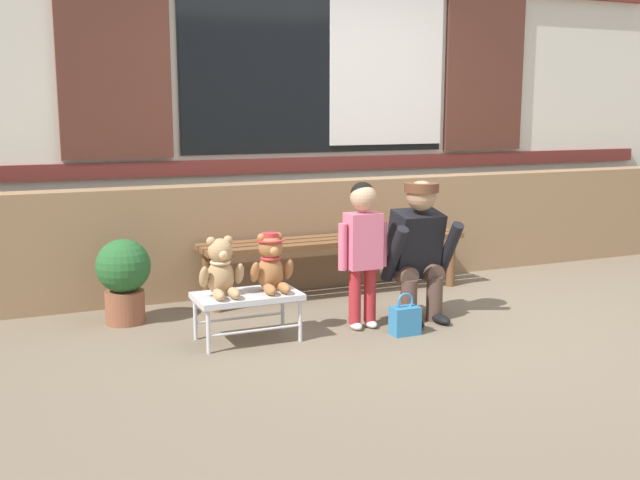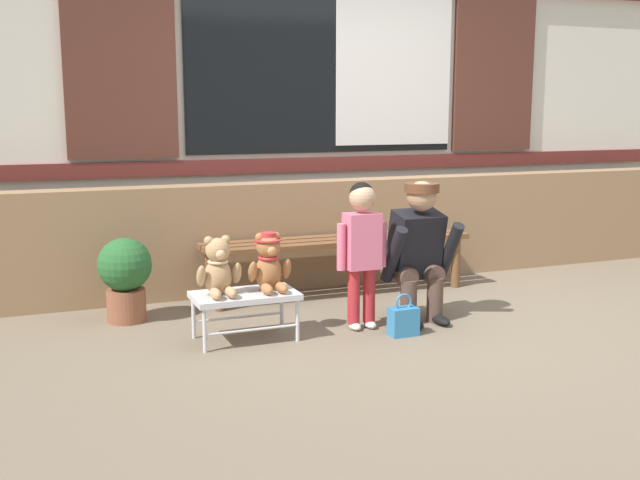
{
  "view_description": "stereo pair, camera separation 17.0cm",
  "coord_description": "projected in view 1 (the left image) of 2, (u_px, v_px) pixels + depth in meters",
  "views": [
    {
      "loc": [
        -2.6,
        -4.06,
        1.41
      ],
      "look_at": [
        -0.6,
        0.45,
        0.55
      ],
      "focal_mm": 42.05,
      "sensor_mm": 36.0,
      "label": 1
    },
    {
      "loc": [
        -2.44,
        -4.13,
        1.41
      ],
      "look_at": [
        -0.6,
        0.45,
        0.55
      ],
      "focal_mm": 42.05,
      "sensor_mm": 36.0,
      "label": 2
    }
  ],
  "objects": [
    {
      "name": "handbag_on_ground",
      "position": [
        405.0,
        320.0,
        4.75
      ],
      "size": [
        0.18,
        0.11,
        0.27
      ],
      "color": "teal",
      "rests_on": "ground"
    },
    {
      "name": "small_display_bench",
      "position": [
        247.0,
        299.0,
        4.59
      ],
      "size": [
        0.64,
        0.36,
        0.3
      ],
      "color": "silver",
      "rests_on": "ground"
    },
    {
      "name": "ground_plane",
      "position": [
        431.0,
        326.0,
        4.94
      ],
      "size": [
        60.0,
        60.0,
        0.0
      ],
      "primitive_type": "plane",
      "color": "#756651"
    },
    {
      "name": "potted_plant",
      "position": [
        124.0,
        276.0,
        4.96
      ],
      "size": [
        0.36,
        0.36,
        0.57
      ],
      "color": "brown",
      "rests_on": "ground"
    },
    {
      "name": "teddy_bear_plain",
      "position": [
        221.0,
        269.0,
        4.49
      ],
      "size": [
        0.28,
        0.26,
        0.36
      ],
      "color": "tan",
      "rests_on": "small_display_bench"
    },
    {
      "name": "adult_crouching",
      "position": [
        418.0,
        250.0,
        5.04
      ],
      "size": [
        0.5,
        0.49,
        0.95
      ],
      "color": "brown",
      "rests_on": "ground"
    },
    {
      "name": "wooden_bench_long",
      "position": [
        335.0,
        247.0,
        5.75
      ],
      "size": [
        2.1,
        0.4,
        0.44
      ],
      "color": "brown",
      "rests_on": "ground"
    },
    {
      "name": "child_standing",
      "position": [
        363.0,
        239.0,
        4.81
      ],
      "size": [
        0.35,
        0.18,
        0.96
      ],
      "color": "#B7282D",
      "rests_on": "ground"
    },
    {
      "name": "teddy_bear_with_hat",
      "position": [
        271.0,
        264.0,
        4.62
      ],
      "size": [
        0.28,
        0.27,
        0.36
      ],
      "color": "#A86B3D",
      "rests_on": "small_display_bench"
    },
    {
      "name": "shop_facade",
      "position": [
        314.0,
        59.0,
        6.37
      ],
      "size": [
        7.74,
        0.26,
        3.67
      ],
      "color": "silver",
      "rests_on": "ground"
    },
    {
      "name": "brick_low_wall",
      "position": [
        339.0,
        231.0,
        6.15
      ],
      "size": [
        7.58,
        0.25,
        0.85
      ],
      "primitive_type": "cube",
      "color": "#997551",
      "rests_on": "ground"
    }
  ]
}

